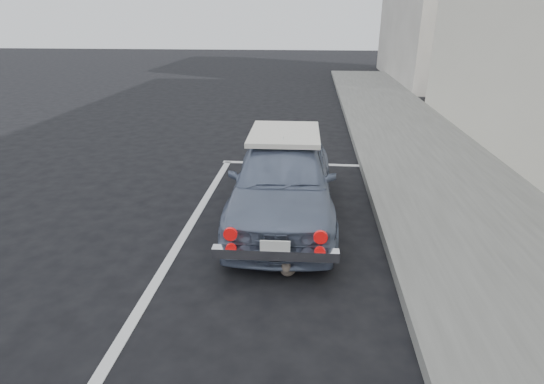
{
  "coord_description": "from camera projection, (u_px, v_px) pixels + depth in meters",
  "views": [
    {
      "loc": [
        0.79,
        -1.79,
        2.78
      ],
      "look_at": [
        0.33,
        3.13,
        0.75
      ],
      "focal_mm": 28.0,
      "sensor_mm": 36.0,
      "label": 1
    }
  ],
  "objects": [
    {
      "name": "retro_coupe",
      "position": [
        283.0,
        177.0,
        6.21
      ],
      "size": [
        1.55,
        3.7,
        1.25
      ],
      "rotation": [
        0.0,
        0.0,
        0.02
      ],
      "color": "slate",
      "rests_on": "ground"
    },
    {
      "name": "pline_front",
      "position": [
        295.0,
        164.0,
        8.71
      ],
      "size": [
        3.0,
        0.12,
        0.01
      ],
      "primitive_type": "cube",
      "color": "silver",
      "rests_on": "ground"
    },
    {
      "name": "sidewalk",
      "position": [
        542.0,
        305.0,
        4.31
      ],
      "size": [
        2.8,
        40.0,
        0.15
      ],
      "primitive_type": "cube",
      "color": "slate",
      "rests_on": "ground"
    },
    {
      "name": "pline_side",
      "position": [
        178.0,
        245.0,
        5.61
      ],
      "size": [
        0.12,
        7.0,
        0.01
      ],
      "primitive_type": "cube",
      "color": "silver",
      "rests_on": "ground"
    },
    {
      "name": "cat",
      "position": [
        288.0,
        266.0,
        4.93
      ],
      "size": [
        0.25,
        0.45,
        0.24
      ],
      "rotation": [
        0.0,
        0.0,
        -0.17
      ],
      "color": "#746458",
      "rests_on": "ground"
    }
  ]
}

